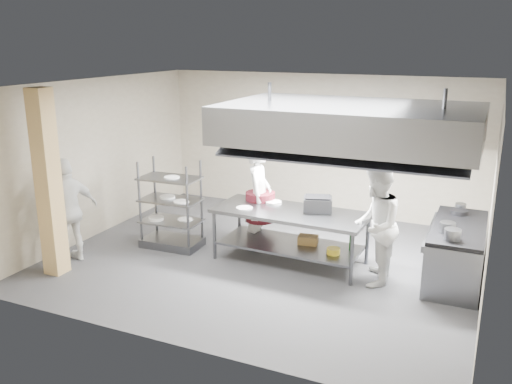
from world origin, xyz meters
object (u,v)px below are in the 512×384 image
at_px(cooking_range, 456,254).
at_px(stockpot, 448,227).
at_px(chef_line, 375,225).
at_px(island, 290,236).
at_px(pass_rack, 171,205).
at_px(chef_head, 259,197).
at_px(griddle, 318,204).
at_px(chef_plating, 69,211).

distance_m(cooking_range, stockpot, 0.71).
bearing_deg(chef_line, island, -105.74).
distance_m(pass_rack, chef_head, 1.60).
bearing_deg(island, chef_head, 153.32).
bearing_deg(chef_head, griddle, -113.83).
bearing_deg(cooking_range, island, -171.05).
height_order(cooking_range, griddle, griddle).
distance_m(island, griddle, 0.73).
distance_m(island, cooking_range, 2.69).
xyz_separation_m(pass_rack, griddle, (2.65, 0.41, 0.22)).
bearing_deg(chef_line, pass_rack, -96.66).
bearing_deg(chef_head, pass_rack, 100.98).
bearing_deg(chef_line, griddle, -118.63).
bearing_deg(cooking_range, chef_line, -150.37).
xyz_separation_m(cooking_range, chef_plating, (-6.08, -1.92, 0.48)).
distance_m(chef_head, chef_plating, 3.28).
height_order(chef_line, griddle, chef_line).
distance_m(pass_rack, griddle, 2.69).
bearing_deg(island, chef_line, -7.45).
xyz_separation_m(island, cooking_range, (2.65, 0.42, -0.04)).
xyz_separation_m(pass_rack, chef_plating, (-1.20, -1.29, 0.10)).
relative_size(cooking_range, chef_line, 1.06).
relative_size(pass_rack, griddle, 3.43).
xyz_separation_m(island, griddle, (0.42, 0.19, 0.57)).
distance_m(pass_rack, chef_plating, 1.76).
bearing_deg(stockpot, chef_line, -166.38).
height_order(island, griddle, griddle).
xyz_separation_m(island, pass_rack, (-2.23, -0.22, 0.35)).
height_order(pass_rack, stockpot, pass_rack).
bearing_deg(chef_plating, chef_head, 144.75).
distance_m(chef_plating, griddle, 4.20).
relative_size(griddle, stockpot, 2.03).
bearing_deg(pass_rack, stockpot, 0.12).
bearing_deg(island, cooking_range, 11.01).
distance_m(pass_rack, cooking_range, 4.94).
relative_size(pass_rack, cooking_range, 0.80).
relative_size(cooking_range, griddle, 4.26).
xyz_separation_m(island, chef_plating, (-3.43, -1.51, 0.45)).
relative_size(chef_line, stockpot, 8.15).
height_order(cooking_range, stockpot, stockpot).
height_order(chef_head, chef_plating, chef_head).
bearing_deg(chef_line, cooking_range, 113.40).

